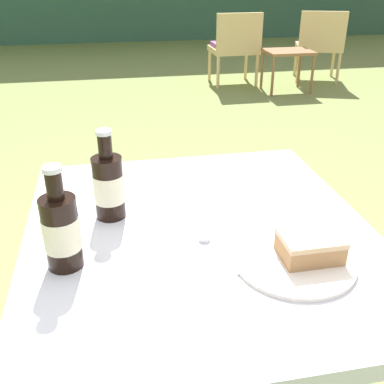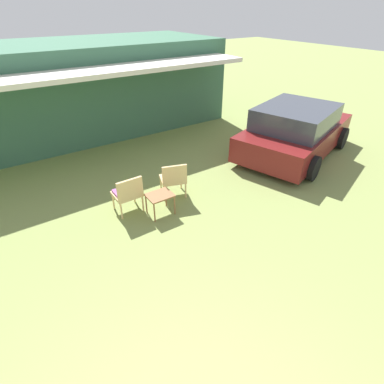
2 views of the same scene
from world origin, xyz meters
name	(u,v)px [view 2 (image 2 of 2)]	position (x,y,z in m)	size (l,w,h in m)	color
cabin_building	(37,93)	(0.85, 9.85, 1.36)	(11.60, 4.98, 2.69)	#38664C
parked_car	(295,131)	(6.38, 4.44, 0.67)	(4.27, 2.98, 1.39)	maroon
wicker_chair_cushioned	(128,192)	(1.34, 4.39, 0.47)	(0.53, 0.48, 0.83)	tan
wicker_chair_plain	(173,178)	(2.40, 4.38, 0.47)	(0.65, 0.62, 0.83)	tan
garden_side_table	(160,197)	(1.84, 3.97, 0.40)	(0.51, 0.41, 0.46)	brown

